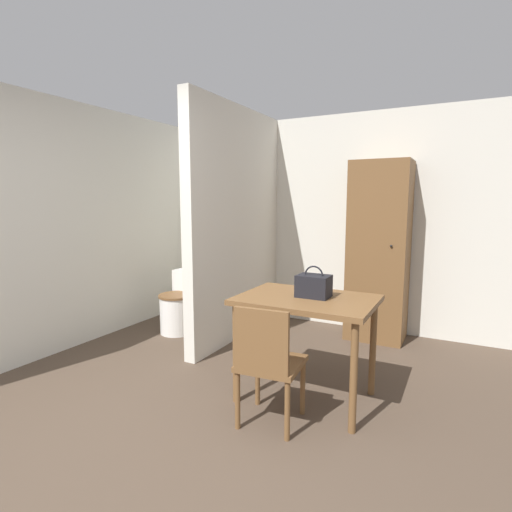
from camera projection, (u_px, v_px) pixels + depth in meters
name	position (u px, v px, depth m)	size (l,w,h in m)	color
ground_plane	(125.00, 489.00, 2.10)	(16.00, 16.00, 0.00)	#4C3D30
wall_back	(327.00, 222.00, 4.87)	(5.07, 0.12, 2.50)	silver
wall_left	(93.00, 225.00, 4.34)	(0.12, 4.29, 2.50)	silver
partition_wall	(237.00, 225.00, 4.36)	(0.12, 1.79, 2.50)	silver
dining_table	(306.00, 311.00, 2.99)	(1.00, 0.72, 0.80)	brown
wooden_chair	(268.00, 361.00, 2.64)	(0.44, 0.44, 0.84)	brown
toilet	(180.00, 306.00, 4.62)	(0.40, 0.55, 0.69)	white
handbag	(314.00, 286.00, 2.98)	(0.24, 0.18, 0.24)	black
wooden_cabinet	(379.00, 252.00, 4.31)	(0.61, 0.50, 1.93)	brown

